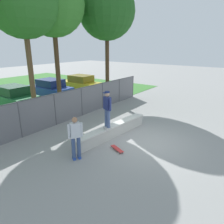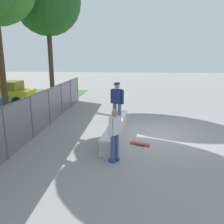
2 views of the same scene
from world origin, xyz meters
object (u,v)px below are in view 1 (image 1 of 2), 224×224
skateboard (117,149)px  tree_near_right (22,2)px  car_blue (50,88)px  car_yellow (80,84)px  skateboarder (107,108)px  car_green (13,97)px  tree_far (107,11)px  concrete_ledge (112,131)px  bystander (76,136)px  tree_mid (53,4)px

skateboard → tree_near_right: tree_near_right is taller
car_blue → car_yellow: (3.32, -0.39, 0.00)m
skateboarder → skateboard: size_ratio=2.25×
car_green → car_yellow: (6.89, -0.11, 0.00)m
tree_near_right → tree_far: bearing=-9.2°
car_green → skateboarder: bearing=-91.9°
concrete_ledge → car_yellow: 11.06m
concrete_ledge → skateboarder: (-0.52, -0.08, 1.33)m
car_green → concrete_ledge: bearing=-88.6°
skateboard → car_blue: size_ratio=0.19×
concrete_ledge → car_green: car_green is taller
concrete_ledge → bystander: bearing=-176.8°
tree_near_right → car_blue: size_ratio=2.09×
car_blue → tree_mid: bearing=-116.7°
concrete_ledge → car_green: bearing=91.4°
concrete_ledge → skateboarder: size_ratio=2.63×
skateboard → tree_near_right: 9.71m
skateboard → tree_near_right: size_ratio=0.09×
car_green → bystander: size_ratio=2.32×
tree_mid → car_green: size_ratio=2.14×
concrete_ledge → tree_far: 10.18m
car_green → car_blue: bearing=4.5°
bystander → concrete_ledge: bearing=3.2°
tree_mid → tree_far: tree_far is taller
car_green → car_yellow: size_ratio=1.00×
car_blue → bystander: bystander is taller
car_green → car_blue: size_ratio=1.00×
tree_far → skateboard: bearing=-139.9°
tree_near_right → car_green: tree_near_right is taller
tree_mid → car_green: 7.03m
car_yellow → tree_far: bearing=-100.0°
car_green → car_yellow: bearing=-0.9°
skateboard → car_green: car_green is taller
tree_far → car_yellow: 7.24m
skateboard → tree_near_right: bearing=84.4°
skateboarder → car_blue: bearing=67.3°
concrete_ledge → car_blue: size_ratio=1.15×
car_green → car_blue: (3.58, 0.28, 0.00)m
skateboard → car_yellow: bearing=51.8°
tree_near_right → car_yellow: size_ratio=2.09×
tree_near_right → car_blue: (3.77, 3.26, -5.92)m
car_yellow → bystander: size_ratio=2.32×
tree_near_right → car_blue: 7.74m
car_blue → concrete_ledge: bearing=-110.1°
car_blue → bystander: (-6.03, -9.35, 0.17)m
tree_mid → car_yellow: (4.89, 2.73, -6.11)m
concrete_ledge → tree_mid: tree_mid is taller
car_green → car_yellow: 6.90m
concrete_ledge → tree_far: bearing=39.3°
bystander → skateboard: bearing=-30.0°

